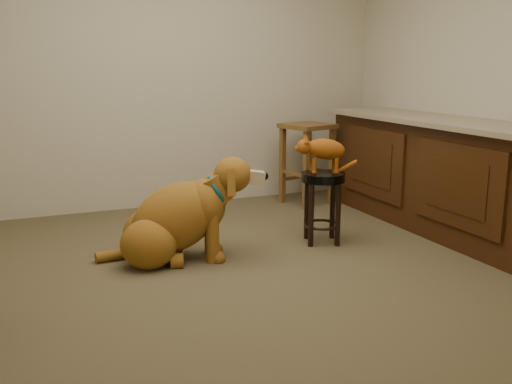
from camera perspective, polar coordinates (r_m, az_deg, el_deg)
name	(u,v)px	position (r m, az deg, el deg)	size (l,w,h in m)	color
floor	(238,270)	(3.94, -1.80, -7.75)	(4.50, 4.00, 0.01)	brown
room_shell	(236,14)	(3.71, -1.99, 17.35)	(4.54, 4.04, 2.62)	beige
cabinet_run	(440,178)	(5.05, 17.96, 1.37)	(0.70, 2.56, 0.94)	#3F210B
padded_stool	(323,193)	(4.45, 6.67, -0.12)	(0.36, 0.36, 0.56)	black
wood_stool	(307,162)	(5.72, 5.13, 2.98)	(0.54, 0.54, 0.80)	brown
golden_retriever	(177,220)	(4.09, -7.89, -2.77)	(1.20, 0.69, 0.79)	brown
tabby_kitten	(322,150)	(4.39, 6.62, 4.17)	(0.52, 0.24, 0.32)	#8A410D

